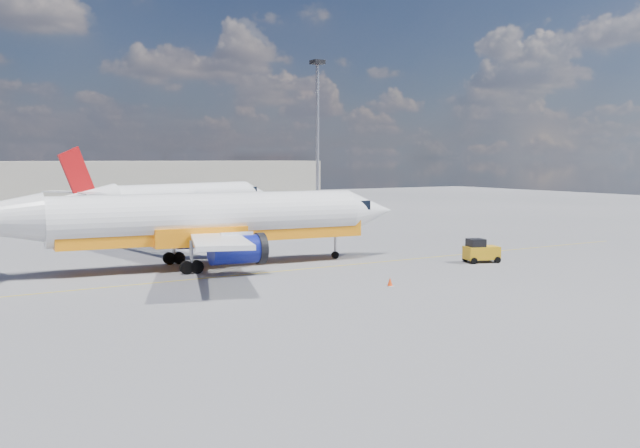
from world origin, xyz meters
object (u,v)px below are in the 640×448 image
second_jet (179,198)px  gse_tug (480,251)px  main_jet (195,220)px  traffic_cone (390,282)px

second_jet → gse_tug: bearing=-97.1°
main_jet → second_jet: main_jet is taller
main_jet → traffic_cone: bearing=-54.4°
traffic_cone → main_jet: bearing=119.9°
main_jet → second_jet: size_ratio=1.12×
gse_tug → traffic_cone: gse_tug is taller
gse_tug → traffic_cone: 13.78m
main_jet → traffic_cone: 16.70m
traffic_cone → second_jet: bearing=85.2°
main_jet → traffic_cone: size_ratio=63.03×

